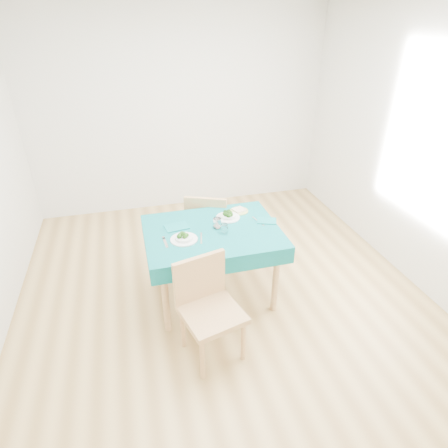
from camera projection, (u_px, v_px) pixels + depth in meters
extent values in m
cube|color=#A07B42|center=(224.00, 298.00, 3.77)|extent=(4.00, 4.50, 0.02)
cube|color=silver|center=(180.00, 112.00, 4.99)|extent=(4.00, 0.02, 2.70)
cube|color=silver|center=(405.00, 420.00, 1.21)|extent=(4.00, 0.02, 2.70)
cube|color=silver|center=(427.00, 151.00, 3.55)|extent=(0.02, 4.50, 2.70)
cube|color=#096265|center=(213.00, 264.00, 3.62)|extent=(1.22, 0.93, 0.76)
cube|color=tan|center=(212.00, 301.00, 2.89)|extent=(0.55, 0.58, 1.12)
cube|color=tan|center=(209.00, 214.00, 4.14)|extent=(0.60, 0.62, 1.11)
cube|color=silver|center=(165.00, 243.00, 3.24)|extent=(0.03, 0.18, 0.00)
cube|color=silver|center=(201.00, 238.00, 3.31)|extent=(0.05, 0.19, 0.00)
cube|color=silver|center=(217.00, 224.00, 3.53)|extent=(0.06, 0.18, 0.00)
cube|color=silver|center=(258.00, 221.00, 3.58)|extent=(0.06, 0.20, 0.00)
cube|color=#0D6D70|center=(177.00, 227.00, 3.47)|extent=(0.23, 0.18, 0.01)
cube|color=#0D6D70|center=(267.00, 221.00, 3.58)|extent=(0.22, 0.19, 0.01)
cylinder|color=white|center=(217.00, 223.00, 3.45)|extent=(0.08, 0.08, 0.10)
cylinder|color=white|center=(224.00, 229.00, 3.37)|extent=(0.07, 0.07, 0.09)
cylinder|color=#BDC761|center=(239.00, 211.00, 3.76)|extent=(0.18, 0.18, 0.01)
cube|color=beige|center=(239.00, 210.00, 3.75)|extent=(0.14, 0.14, 0.02)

